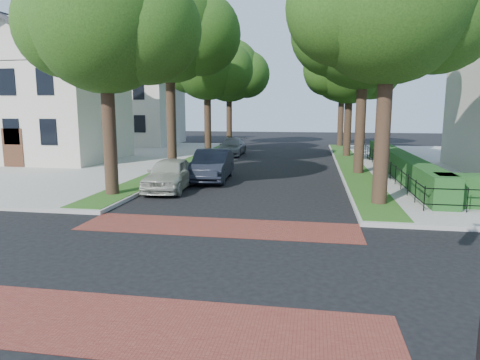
# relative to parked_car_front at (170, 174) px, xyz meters

# --- Properties ---
(ground) EXTENTS (120.00, 120.00, 0.00)m
(ground) POSITION_rel_parked_car_front_xyz_m (3.60, -8.99, -0.75)
(ground) COLOR black
(ground) RESTS_ON ground
(sidewalk_nw) EXTENTS (30.00, 30.00, 0.15)m
(sidewalk_nw) POSITION_rel_parked_car_front_xyz_m (-15.90, 10.01, -0.68)
(sidewalk_nw) COLOR gray
(sidewalk_nw) RESTS_ON ground
(crosswalk_far) EXTENTS (9.00, 2.20, 0.01)m
(crosswalk_far) POSITION_rel_parked_car_front_xyz_m (3.60, -5.79, -0.75)
(crosswalk_far) COLOR maroon
(crosswalk_far) RESTS_ON ground
(crosswalk_near) EXTENTS (9.00, 2.20, 0.01)m
(crosswalk_near) POSITION_rel_parked_car_front_xyz_m (3.60, -12.19, -0.75)
(crosswalk_near) COLOR maroon
(crosswalk_near) RESTS_ON ground
(grass_strip_ne) EXTENTS (1.60, 29.80, 0.02)m
(grass_strip_ne) POSITION_rel_parked_car_front_xyz_m (9.00, 10.11, -0.59)
(grass_strip_ne) COLOR #1F4A15
(grass_strip_ne) RESTS_ON sidewalk_ne
(grass_strip_nw) EXTENTS (1.60, 29.80, 0.02)m
(grass_strip_nw) POSITION_rel_parked_car_front_xyz_m (-1.80, 10.11, -0.59)
(grass_strip_nw) COLOR #1F4A15
(grass_strip_nw) RESTS_ON sidewalk_nw
(tree_right_near) EXTENTS (7.75, 6.67, 10.66)m
(tree_right_near) POSITION_rel_parked_car_front_xyz_m (9.20, -1.75, 6.87)
(tree_right_near) COLOR black
(tree_right_near) RESTS_ON sidewalk_ne
(tree_right_mid) EXTENTS (8.25, 7.09, 11.22)m
(tree_right_mid) POSITION_rel_parked_car_front_xyz_m (9.21, 6.26, 7.24)
(tree_right_mid) COLOR black
(tree_right_mid) RESTS_ON sidewalk_ne
(tree_right_far) EXTENTS (7.25, 6.23, 9.74)m
(tree_right_far) POSITION_rel_parked_car_front_xyz_m (9.20, 15.24, 6.15)
(tree_right_far) COLOR black
(tree_right_far) RESTS_ON sidewalk_ne
(tree_right_back) EXTENTS (7.50, 6.45, 10.20)m
(tree_right_back) POSITION_rel_parked_car_front_xyz_m (9.20, 24.24, 6.51)
(tree_right_back) COLOR black
(tree_right_back) RESTS_ON sidewalk_ne
(tree_left_near) EXTENTS (7.50, 6.45, 10.20)m
(tree_left_near) POSITION_rel_parked_car_front_xyz_m (-1.80, -1.76, 6.51)
(tree_left_near) COLOR black
(tree_left_near) RESTS_ON sidewalk_nw
(tree_left_mid) EXTENTS (8.00, 6.88, 11.48)m
(tree_left_mid) POSITION_rel_parked_car_front_xyz_m (-1.79, 6.26, 7.59)
(tree_left_mid) COLOR black
(tree_left_mid) RESTS_ON sidewalk_nw
(tree_left_far) EXTENTS (7.00, 6.02, 9.86)m
(tree_left_far) POSITION_rel_parked_car_front_xyz_m (-1.80, 15.23, 6.37)
(tree_left_far) COLOR black
(tree_left_far) RESTS_ON sidewalk_nw
(tree_left_back) EXTENTS (7.75, 6.66, 10.44)m
(tree_left_back) POSITION_rel_parked_car_front_xyz_m (-1.80, 24.25, 6.66)
(tree_left_back) COLOR black
(tree_left_back) RESTS_ON sidewalk_nw
(hedge_main_road) EXTENTS (1.00, 18.00, 1.20)m
(hedge_main_road) POSITION_rel_parked_car_front_xyz_m (11.30, 6.01, -0.00)
(hedge_main_road) COLOR #17421A
(hedge_main_road) RESTS_ON sidewalk_ne
(fence_main_road) EXTENTS (0.06, 18.00, 0.90)m
(fence_main_road) POSITION_rel_parked_car_front_xyz_m (10.50, 6.01, -0.15)
(fence_main_road) COLOR black
(fence_main_road) RESTS_ON sidewalk_ne
(house_left_near) EXTENTS (10.00, 9.00, 10.14)m
(house_left_near) POSITION_rel_parked_car_front_xyz_m (-11.89, 9.01, 4.29)
(house_left_near) COLOR beige
(house_left_near) RESTS_ON sidewalk_nw
(house_left_far) EXTENTS (10.00, 9.00, 10.14)m
(house_left_far) POSITION_rel_parked_car_front_xyz_m (-11.89, 23.01, 4.29)
(house_left_far) COLOR beige
(house_left_far) RESTS_ON sidewalk_nw
(parked_car_front) EXTENTS (2.03, 4.51, 1.50)m
(parked_car_front) POSITION_rel_parked_car_front_xyz_m (0.00, 0.00, 0.00)
(parked_car_front) COLOR #ADAF9E
(parked_car_front) RESTS_ON ground
(parked_car_middle) EXTENTS (2.05, 5.05, 1.63)m
(parked_car_middle) POSITION_rel_parked_car_front_xyz_m (1.30, 3.03, 0.06)
(parked_car_middle) COLOR black
(parked_car_middle) RESTS_ON ground
(parked_car_rear) EXTENTS (1.93, 4.64, 1.34)m
(parked_car_rear) POSITION_rel_parked_car_front_xyz_m (0.00, 15.38, -0.08)
(parked_car_rear) COLOR slate
(parked_car_rear) RESTS_ON ground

